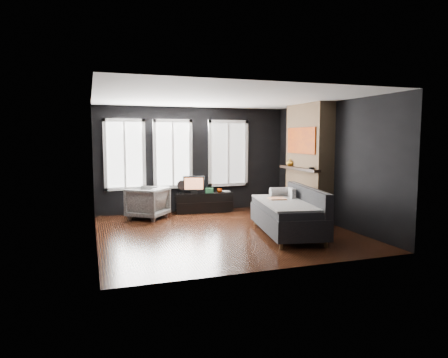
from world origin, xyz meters
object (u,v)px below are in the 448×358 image
object	(u,v)px
media_console	(204,202)
mug	(220,190)
sofa	(287,211)
armchair	(147,201)
monitor	(194,183)
mantel_vase	(290,162)
book	(223,187)

from	to	relation	value
media_console	mug	distance (m)	0.52
sofa	media_console	bearing A→B (deg)	117.74
armchair	media_console	xyz separation A→B (m)	(1.50, 0.39, -0.16)
monitor	mantel_vase	xyz separation A→B (m)	(2.11, -1.18, 0.57)
armchair	media_console	world-z (taller)	armchair
armchair	monitor	world-z (taller)	monitor
mug	mantel_vase	xyz separation A→B (m)	(1.44, -1.12, 0.75)
mug	mantel_vase	world-z (taller)	mantel_vase
armchair	mug	distance (m)	1.94
monitor	book	xyz separation A→B (m)	(0.77, -0.02, -0.12)
media_console	book	distance (m)	0.63
armchair	book	xyz separation A→B (m)	(2.01, 0.36, 0.21)
monitor	mug	xyz separation A→B (m)	(0.67, -0.07, -0.18)
media_console	sofa	bearing A→B (deg)	-68.27
monitor	mantel_vase	world-z (taller)	mantel_vase
sofa	mantel_vase	size ratio (longest dim) A/B	11.94
armchair	media_console	distance (m)	1.56
armchair	mantel_vase	size ratio (longest dim) A/B	4.50
monitor	media_console	bearing A→B (deg)	20.37
armchair	book	size ratio (longest dim) A/B	3.41
book	mantel_vase	bearing A→B (deg)	-40.81
media_console	mantel_vase	xyz separation A→B (m)	(1.85, -1.19, 1.07)
book	armchair	bearing A→B (deg)	-169.79
sofa	mug	world-z (taller)	sofa
media_console	book	size ratio (longest dim) A/B	5.99
book	sofa	bearing A→B (deg)	-82.18
monitor	sofa	bearing A→B (deg)	-49.60
book	mantel_vase	xyz separation A→B (m)	(1.34, -1.16, 0.69)
mug	book	world-z (taller)	book
monitor	mug	world-z (taller)	monitor
media_console	mantel_vase	size ratio (longest dim) A/B	7.90
mug	book	distance (m)	0.12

